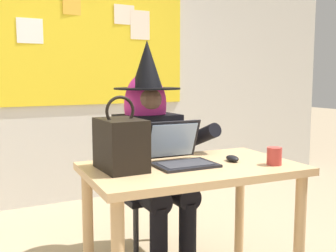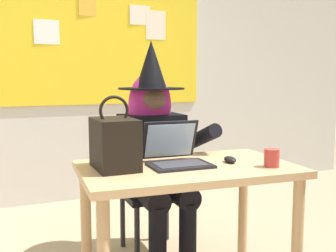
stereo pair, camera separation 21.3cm
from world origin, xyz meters
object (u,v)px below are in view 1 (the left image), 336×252
at_px(chair_at_desk, 144,180).
at_px(handbag, 121,144).
at_px(person_costumed, 151,141).
at_px(laptop, 180,155).
at_px(computer_mouse, 232,158).
at_px(coffee_mug, 274,156).
at_px(desk_main, 192,185).

bearing_deg(chair_at_desk, handbag, -32.76).
distance_m(person_costumed, laptop, 0.53).
distance_m(chair_at_desk, computer_mouse, 0.80).
height_order(chair_at_desk, coffee_mug, chair_at_desk).
bearing_deg(person_costumed, coffee_mug, 25.41).
xyz_separation_m(person_costumed, laptop, (-0.08, -0.53, 0.01)).
bearing_deg(chair_at_desk, computer_mouse, 17.08).
distance_m(desk_main, coffee_mug, 0.47).
relative_size(laptop, handbag, 0.87).
height_order(laptop, computer_mouse, laptop).
height_order(desk_main, computer_mouse, computer_mouse).
bearing_deg(handbag, person_costumed, 50.30).
xyz_separation_m(desk_main, handbag, (-0.38, 0.08, 0.25)).
bearing_deg(laptop, desk_main, -48.48).
xyz_separation_m(computer_mouse, handbag, (-0.63, 0.11, 0.12)).
bearing_deg(chair_at_desk, laptop, -6.24).
height_order(chair_at_desk, person_costumed, person_costumed).
relative_size(person_costumed, coffee_mug, 15.36).
bearing_deg(handbag, computer_mouse, -9.61).
xyz_separation_m(chair_at_desk, handbag, (-0.42, -0.62, 0.38)).
bearing_deg(person_costumed, chair_at_desk, 179.79).
height_order(computer_mouse, handbag, handbag).
height_order(laptop, handbag, handbag).
height_order(chair_at_desk, computer_mouse, chair_at_desk).
height_order(chair_at_desk, laptop, laptop).
xyz_separation_m(laptop, computer_mouse, (0.29, -0.08, -0.03)).
bearing_deg(handbag, coffee_mug, -20.28).
bearing_deg(coffee_mug, handbag, 159.72).
distance_m(computer_mouse, handbag, 0.65).
height_order(desk_main, coffee_mug, coffee_mug).
relative_size(desk_main, coffee_mug, 12.39).
relative_size(chair_at_desk, laptop, 2.71).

